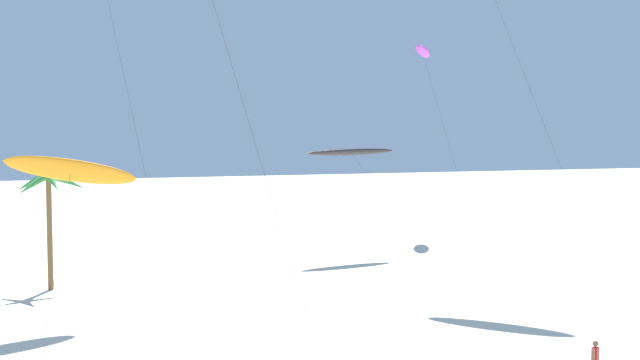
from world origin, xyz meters
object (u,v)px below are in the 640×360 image
at_px(flying_kite_2, 352,152).
at_px(flying_kite_3, 423,51).
at_px(flying_kite_6, 70,170).
at_px(palm_tree_3, 49,189).

xyz_separation_m(flying_kite_2, flying_kite_3, (10.04, 8.99, 8.17)).
xyz_separation_m(flying_kite_3, flying_kite_6, (-29.62, -29.43, -8.12)).
height_order(palm_tree_3, flying_kite_6, flying_kite_6).
bearing_deg(flying_kite_6, flying_kite_3, 44.81).
distance_m(palm_tree_3, flying_kite_3, 34.62).
distance_m(flying_kite_2, flying_kite_6, 28.30).
distance_m(flying_kite_3, flying_kite_6, 42.54).
bearing_deg(flying_kite_3, flying_kite_2, -138.13).
xyz_separation_m(palm_tree_3, flying_kite_3, (30.28, 13.51, 9.95)).
bearing_deg(flying_kite_3, flying_kite_6, -135.19).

